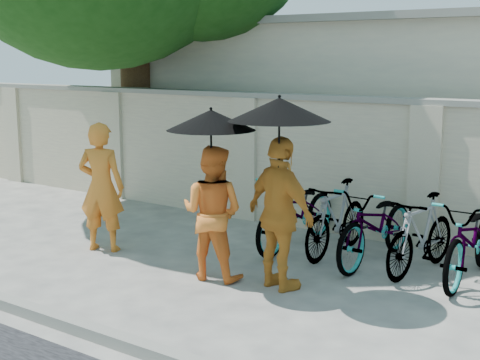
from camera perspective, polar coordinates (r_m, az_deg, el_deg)
The scene contains 13 objects.
ground at distance 8.17m, azimuth -6.00°, elevation -8.47°, with size 80.00×80.00×0.00m, color #ABA79A.
kerb at distance 7.04m, azimuth -15.29°, elevation -11.46°, with size 40.00×0.16×0.12m, color gray.
compound_wall at distance 10.04m, azimuth 10.38°, elevation 0.87°, with size 20.00×0.30×2.00m, color beige.
monk_left at distance 9.32m, azimuth -11.76°, elevation -0.60°, with size 0.65×0.43×1.78m, color orange.
monk_center at distance 7.99m, azimuth -2.37°, elevation -2.80°, with size 0.79×0.61×1.62m, color orange.
parasol_center at distance 7.72m, azimuth -2.49°, elevation 5.13°, with size 1.04×1.04×1.13m.
monk_right at distance 7.61m, azimuth 3.47°, elevation -2.91°, with size 1.04×0.43×1.77m, color orange.
parasol_right at distance 7.34m, azimuth 3.38°, elevation 6.02°, with size 1.14×1.14×1.20m.
bike_0 at distance 9.37m, azimuth 4.93°, elevation -2.68°, with size 0.69×1.97×1.04m, color slate.
bike_1 at distance 9.10m, azimuth 8.24°, elevation -3.25°, with size 0.47×1.68×1.01m, color slate.
bike_2 at distance 8.80m, azimuth 11.59°, elevation -3.76°, with size 0.68×1.96×1.03m, color slate.
bike_3 at distance 8.55m, azimuth 15.19°, elevation -4.50°, with size 0.46×1.63×0.98m, color slate.
bike_4 at distance 8.42m, azimuth 19.18°, elevation -4.83°, with size 0.67×1.93×1.02m, color slate.
Camera 1 is at (5.10, -5.81, 2.65)m, focal length 50.00 mm.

